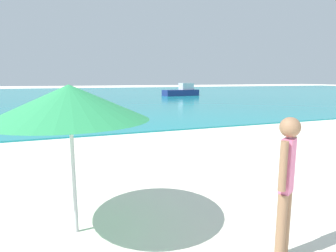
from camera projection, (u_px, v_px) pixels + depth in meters
name	position (u px, v px, depth m)	size (l,w,h in m)	color
water	(77.00, 94.00, 38.27)	(160.00, 60.00, 0.06)	teal
person_standing	(286.00, 181.00, 3.11)	(0.34, 0.23, 1.66)	#936B4C
boat_far	(182.00, 91.00, 34.75)	(4.73, 2.16, 1.55)	navy
beach_umbrella	(70.00, 103.00, 3.55)	(2.02, 2.02, 1.99)	#B7B7BC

